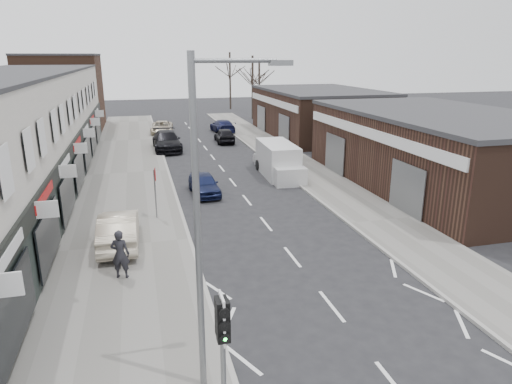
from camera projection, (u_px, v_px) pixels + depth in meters
ground at (359, 341)px, 13.35m from camera, size 160.00×160.00×0.00m
pavement_left at (127, 173)px, 32.08m from camera, size 5.50×64.00×0.12m
pavement_right at (295, 163)px, 35.11m from camera, size 3.50×64.00×0.12m
shop_terrace_left at (5, 134)px, 27.12m from camera, size 8.00×41.00×7.10m
brick_block_far at (63, 93)px, 50.61m from camera, size 8.00×10.00×8.00m
right_unit_near at (439, 151)px, 28.71m from camera, size 10.00×18.00×4.50m
right_unit_far at (319, 113)px, 47.24m from camera, size 10.00×16.00×4.50m
tree_far_a at (253, 119)px, 60.01m from camera, size 3.60×3.60×8.00m
tree_far_b at (259, 113)px, 66.17m from camera, size 3.60×3.60×7.50m
tree_far_c at (231, 109)px, 71.00m from camera, size 3.60×3.60×8.50m
traffic_light at (223, 329)px, 9.72m from camera, size 0.28×0.60×3.10m
street_lamp at (205, 214)px, 10.18m from camera, size 2.23×0.22×8.00m
warning_sign at (155, 178)px, 22.58m from camera, size 0.12×0.80×2.70m
white_van at (278, 161)px, 31.33m from camera, size 2.26×5.88×2.26m
sedan_on_pavement at (119, 229)px, 19.61m from camera, size 1.66×4.57×1.50m
pedestrian at (120, 254)px, 16.67m from camera, size 0.77×0.60×1.86m
parked_car_left_a at (204, 184)px, 27.27m from camera, size 1.69×3.83×1.28m
parked_car_left_b at (167, 141)px, 39.97m from camera, size 2.38×5.70×1.65m
parked_car_left_c at (162, 128)px, 48.40m from camera, size 2.68×4.97×1.32m
parked_car_right_a at (267, 160)px, 33.59m from camera, size 1.57×3.96×1.28m
parked_car_right_b at (224, 135)px, 43.56m from camera, size 1.81×4.15×1.39m
parked_car_right_c at (223, 126)px, 49.23m from camera, size 2.25×4.91×1.39m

